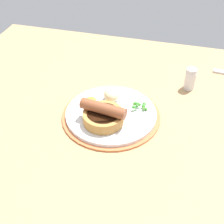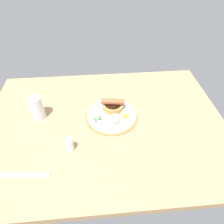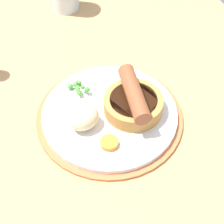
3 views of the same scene
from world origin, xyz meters
The scene contains 6 objects.
dining_table centered at (0.00, 0.00, 1.50)cm, with size 110.00×80.00×3.00cm, color tan.
dinner_plate centered at (-3.42, -3.65, 3.57)cm, with size 24.94×24.94×1.40cm.
sausage_pudding centered at (-4.30, -7.55, 6.43)cm, with size 11.47×9.93×5.45cm.
pea_pile centered at (3.23, -0.16, 5.30)cm, with size 3.97×3.45×1.64cm.
potato_chunk_0 centered at (-4.61, 1.13, 6.27)cm, with size 5.04×3.98×3.73cm, color beige.
carrot_slice_1 centered at (-9.57, -1.27, 4.84)cm, with size 2.88×2.88×0.88cm, color orange.
Camera 3 is at (-41.44, 10.42, 52.62)cm, focal length 60.00 mm.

